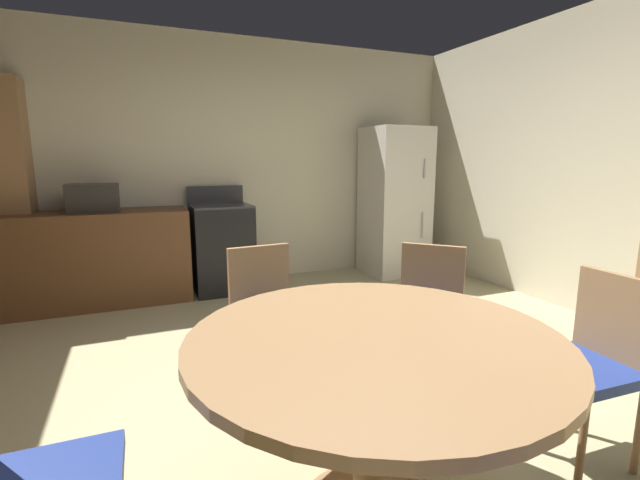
{
  "coord_description": "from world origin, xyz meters",
  "views": [
    {
      "loc": [
        -1.11,
        -2.18,
        1.37
      ],
      "look_at": [
        0.1,
        0.68,
        0.81
      ],
      "focal_mm": 24.62,
      "sensor_mm": 36.0,
      "label": 1
    }
  ],
  "objects_px": {
    "oven_range": "(222,247)",
    "refrigerator": "(394,202)",
    "chair_east": "(594,355)",
    "chair_north": "(266,310)",
    "dining_table": "(374,372)",
    "chair_northeast": "(428,308)",
    "microwave": "(93,198)"
  },
  "relations": [
    {
      "from": "oven_range",
      "to": "refrigerator",
      "type": "distance_m",
      "value": 2.13
    },
    {
      "from": "oven_range",
      "to": "chair_east",
      "type": "height_order",
      "value": "oven_range"
    },
    {
      "from": "oven_range",
      "to": "chair_north",
      "type": "xyz_separation_m",
      "value": [
        -0.14,
        -2.21,
        0.03
      ]
    },
    {
      "from": "refrigerator",
      "to": "dining_table",
      "type": "relative_size",
      "value": 1.3
    },
    {
      "from": "oven_range",
      "to": "chair_northeast",
      "type": "xyz_separation_m",
      "value": [
        0.76,
        -2.55,
        0.03
      ]
    },
    {
      "from": "microwave",
      "to": "chair_east",
      "type": "height_order",
      "value": "microwave"
    },
    {
      "from": "microwave",
      "to": "chair_east",
      "type": "distance_m",
      "value": 4.08
    },
    {
      "from": "microwave",
      "to": "chair_east",
      "type": "bearing_deg",
      "value": -56.39
    },
    {
      "from": "microwave",
      "to": "chair_north",
      "type": "distance_m",
      "value": 2.49
    },
    {
      "from": "microwave",
      "to": "chair_east",
      "type": "relative_size",
      "value": 0.51
    },
    {
      "from": "refrigerator",
      "to": "chair_north",
      "type": "relative_size",
      "value": 2.02
    },
    {
      "from": "chair_east",
      "to": "chair_north",
      "type": "bearing_deg",
      "value": -41.25
    },
    {
      "from": "refrigerator",
      "to": "dining_table",
      "type": "distance_m",
      "value": 3.91
    },
    {
      "from": "microwave",
      "to": "chair_north",
      "type": "height_order",
      "value": "microwave"
    },
    {
      "from": "dining_table",
      "to": "oven_range",
      "type": "bearing_deg",
      "value": 89.14
    },
    {
      "from": "microwave",
      "to": "chair_northeast",
      "type": "distance_m",
      "value": 3.24
    },
    {
      "from": "refrigerator",
      "to": "microwave",
      "type": "distance_m",
      "value": 3.27
    },
    {
      "from": "dining_table",
      "to": "chair_northeast",
      "type": "distance_m",
      "value": 1.12
    },
    {
      "from": "refrigerator",
      "to": "chair_north",
      "type": "height_order",
      "value": "refrigerator"
    },
    {
      "from": "chair_northeast",
      "to": "microwave",
      "type": "bearing_deg",
      "value": -96.24
    },
    {
      "from": "chair_east",
      "to": "chair_northeast",
      "type": "height_order",
      "value": "same"
    },
    {
      "from": "chair_northeast",
      "to": "chair_north",
      "type": "height_order",
      "value": "same"
    },
    {
      "from": "microwave",
      "to": "oven_range",
      "type": "bearing_deg",
      "value": 0.18
    },
    {
      "from": "refrigerator",
      "to": "chair_north",
      "type": "distance_m",
      "value": 3.12
    },
    {
      "from": "refrigerator",
      "to": "chair_northeast",
      "type": "height_order",
      "value": "refrigerator"
    },
    {
      "from": "refrigerator",
      "to": "chair_northeast",
      "type": "distance_m",
      "value": 2.85
    },
    {
      "from": "oven_range",
      "to": "refrigerator",
      "type": "bearing_deg",
      "value": -1.47
    },
    {
      "from": "dining_table",
      "to": "chair_northeast",
      "type": "height_order",
      "value": "chair_northeast"
    },
    {
      "from": "oven_range",
      "to": "refrigerator",
      "type": "xyz_separation_m",
      "value": [
        2.09,
        -0.05,
        0.41
      ]
    },
    {
      "from": "chair_east",
      "to": "microwave",
      "type": "bearing_deg",
      "value": -53.51
    },
    {
      "from": "chair_north",
      "to": "dining_table",
      "type": "bearing_deg",
      "value": 0.0
    },
    {
      "from": "oven_range",
      "to": "chair_east",
      "type": "distance_m",
      "value": 3.54
    }
  ]
}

